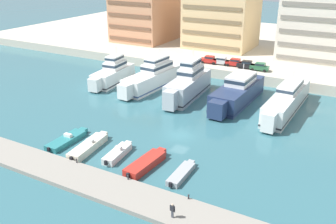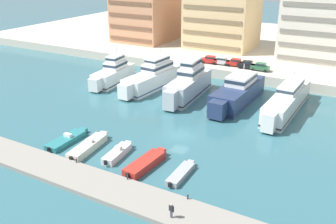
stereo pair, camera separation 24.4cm
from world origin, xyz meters
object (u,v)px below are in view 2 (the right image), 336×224
(motorboat_teal_far_left, at_px, (67,139))
(motorboat_white_mid_left, at_px, (118,153))
(yacht_white_far_left, at_px, (113,73))
(pedestrian_near_edge, at_px, (171,209))
(yacht_white_left, at_px, (154,77))
(motorboat_grey_center, at_px, (181,174))
(car_black_center_left, at_px, (247,64))
(car_green_center, at_px, (260,67))
(yacht_navy_center_left, at_px, (238,92))
(motorboat_cream_left, at_px, (89,146))
(motorboat_red_center_left, at_px, (146,163))
(car_red_far_left, at_px, (210,59))
(car_red_mid_left, at_px, (235,62))
(yacht_white_center, at_px, (287,101))
(yacht_silver_mid_left, at_px, (188,84))
(car_silver_left, at_px, (222,61))

(motorboat_teal_far_left, height_order, motorboat_white_mid_left, motorboat_white_mid_left)
(yacht_white_far_left, relative_size, pedestrian_near_edge, 8.93)
(yacht_white_left, relative_size, pedestrian_near_edge, 11.84)
(motorboat_grey_center, xyz_separation_m, car_black_center_left, (-6.36, 44.36, 2.82))
(car_black_center_left, xyz_separation_m, car_green_center, (3.16, -0.24, 0.00))
(yacht_navy_center_left, relative_size, car_black_center_left, 4.74)
(motorboat_teal_far_left, bearing_deg, motorboat_cream_left, -3.76)
(motorboat_red_center_left, bearing_deg, motorboat_cream_left, 179.91)
(car_red_far_left, xyz_separation_m, car_red_mid_left, (6.20, 0.47, 0.00))
(motorboat_white_mid_left, bearing_deg, pedestrian_near_edge, -32.85)
(motorboat_red_center_left, distance_m, car_black_center_left, 44.68)
(yacht_white_center, distance_m, car_red_far_left, 27.23)
(yacht_white_center, bearing_deg, yacht_white_left, 179.74)
(yacht_white_left, xyz_separation_m, motorboat_teal_far_left, (2.13, -28.40, -1.89))
(yacht_white_center, bearing_deg, yacht_navy_center_left, -179.20)
(car_green_center, bearing_deg, yacht_silver_mid_left, -117.33)
(yacht_white_far_left, bearing_deg, motorboat_grey_center, -40.98)
(yacht_white_left, relative_size, car_red_mid_left, 4.80)
(yacht_white_left, relative_size, motorboat_grey_center, 3.08)
(yacht_navy_center_left, bearing_deg, yacht_white_center, 0.80)
(motorboat_red_center_left, bearing_deg, yacht_silver_mid_left, 104.89)
(motorboat_teal_far_left, bearing_deg, yacht_navy_center_left, 59.63)
(yacht_silver_mid_left, bearing_deg, yacht_white_center, 5.46)
(car_black_center_left, bearing_deg, car_green_center, -4.43)
(yacht_silver_mid_left, distance_m, pedestrian_near_edge, 38.21)
(yacht_white_left, bearing_deg, car_red_mid_left, 53.75)
(motorboat_cream_left, bearing_deg, yacht_navy_center_left, 66.97)
(car_black_center_left, bearing_deg, yacht_silver_mid_left, -108.38)
(motorboat_cream_left, height_order, motorboat_white_mid_left, motorboat_cream_left)
(motorboat_teal_far_left, height_order, car_silver_left, car_silver_left)
(yacht_navy_center_left, relative_size, car_red_mid_left, 4.76)
(motorboat_grey_center, bearing_deg, yacht_silver_mid_left, 114.79)
(motorboat_grey_center, xyz_separation_m, car_red_far_left, (-15.50, 44.47, 2.82))
(motorboat_cream_left, height_order, car_silver_left, car_silver_left)
(yacht_white_far_left, height_order, motorboat_red_center_left, yacht_white_far_left)
(car_red_far_left, distance_m, pedestrian_near_edge, 56.06)
(yacht_navy_center_left, relative_size, yacht_white_center, 0.89)
(car_silver_left, xyz_separation_m, car_black_center_left, (6.29, -0.36, 0.00))
(yacht_navy_center_left, xyz_separation_m, motorboat_cream_left, (-12.09, -28.44, -1.56))
(motorboat_grey_center, bearing_deg, car_silver_left, 105.79)
(motorboat_red_center_left, relative_size, car_red_mid_left, 1.92)
(motorboat_teal_far_left, height_order, pedestrian_near_edge, pedestrian_near_edge)
(motorboat_cream_left, bearing_deg, motorboat_white_mid_left, 4.94)
(motorboat_teal_far_left, bearing_deg, yacht_white_left, 94.29)
(yacht_white_left, relative_size, car_silver_left, 4.77)
(yacht_navy_center_left, height_order, motorboat_cream_left, yacht_navy_center_left)
(motorboat_grey_center, distance_m, car_black_center_left, 44.90)
(yacht_white_far_left, bearing_deg, car_green_center, 32.52)
(yacht_white_left, height_order, car_red_far_left, yacht_white_left)
(motorboat_teal_far_left, bearing_deg, car_red_mid_left, 77.51)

